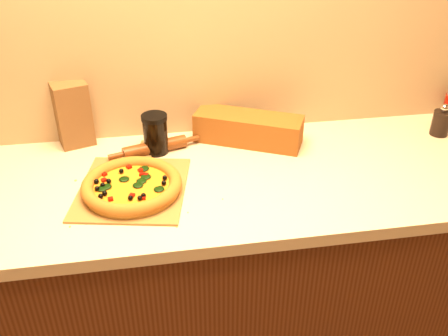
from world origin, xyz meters
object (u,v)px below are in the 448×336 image
rolling_pin (155,147)px  dark_jar (155,134)px  pepper_grinder (441,122)px  pizza_peel (133,186)px  pizza (132,186)px

rolling_pin → dark_jar: 0.05m
pepper_grinder → rolling_pin: bearing=178.4°
pizza_peel → pepper_grinder: (1.12, 0.17, 0.05)m
pepper_grinder → dark_jar: dark_jar is taller
pizza → rolling_pin: 0.25m
pizza → dark_jar: dark_jar is taller
pepper_grinder → rolling_pin: 1.04m
pizza_peel → pepper_grinder: 1.13m
dark_jar → rolling_pin: bearing=-128.9°
rolling_pin → pizza: bearing=-108.6°
pizza_peel → pizza: 0.04m
pizza → rolling_pin: bearing=71.4°
pepper_grinder → dark_jar: size_ratio=0.87×
pizza_peel → pepper_grinder: size_ratio=4.19×
pizza_peel → pizza: (-0.00, -0.03, 0.02)m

